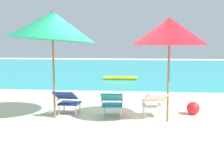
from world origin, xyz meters
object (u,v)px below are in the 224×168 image
beach_ball (193,108)px  swim_buoy (120,78)px  beach_umbrella_left (52,26)px  beach_umbrella_right (170,31)px  lounge_chair_left (68,100)px  lounge_chair_right (154,102)px  lounge_chair_center (112,102)px

beach_ball → swim_buoy: bearing=109.8°
swim_buoy → beach_umbrella_left: 7.78m
swim_buoy → beach_umbrella_left: bearing=-98.1°
beach_ball → beach_umbrella_right: bearing=-132.9°
lounge_chair_left → lounge_chair_right: size_ratio=0.96×
swim_buoy → beach_ball: bearing=-70.2°
lounge_chair_left → lounge_chair_center: same height
swim_buoy → lounge_chair_left: size_ratio=1.78×
lounge_chair_left → lounge_chair_right: (2.19, -0.07, 0.00)m
beach_ball → lounge_chair_center: bearing=-166.0°
lounge_chair_left → lounge_chair_center: (1.15, -0.11, 0.00)m
lounge_chair_left → beach_ball: bearing=7.2°
beach_umbrella_right → lounge_chair_center: bearing=169.5°
swim_buoy → beach_umbrella_right: 7.93m
lounge_chair_left → beach_ball: 3.25m
lounge_chair_center → beach_umbrella_left: size_ratio=0.31×
lounge_chair_left → beach_umbrella_right: size_ratio=0.37×
lounge_chair_left → beach_umbrella_right: bearing=-8.2°
swim_buoy → lounge_chair_right: lounge_chair_right is taller
beach_umbrella_right → lounge_chair_right: bearing=136.5°
lounge_chair_center → beach_umbrella_left: 2.33m
lounge_chair_center → beach_umbrella_right: 2.19m
beach_umbrella_left → beach_umbrella_right: (2.76, -0.07, -0.14)m
lounge_chair_left → beach_ball: (3.21, 0.41, -0.24)m
swim_buoy → lounge_chair_center: size_ratio=1.75×
lounge_chair_left → beach_umbrella_left: 1.88m
lounge_chair_left → beach_ball: lounge_chair_left is taller
beach_umbrella_right → beach_umbrella_left: bearing=178.5°
lounge_chair_center → lounge_chair_right: size_ratio=0.98×
lounge_chair_center → lounge_chair_right: (1.04, 0.04, 0.00)m
lounge_chair_center → beach_umbrella_right: beach_umbrella_right is taller
swim_buoy → beach_ball: (2.41, -6.71, 0.07)m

